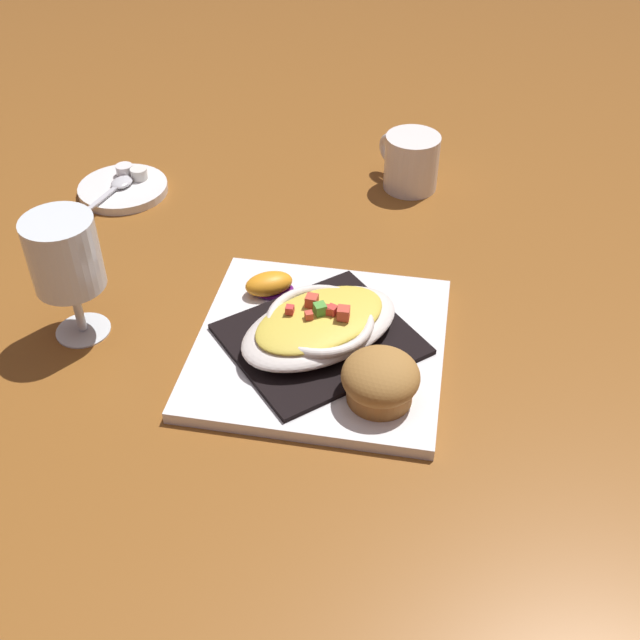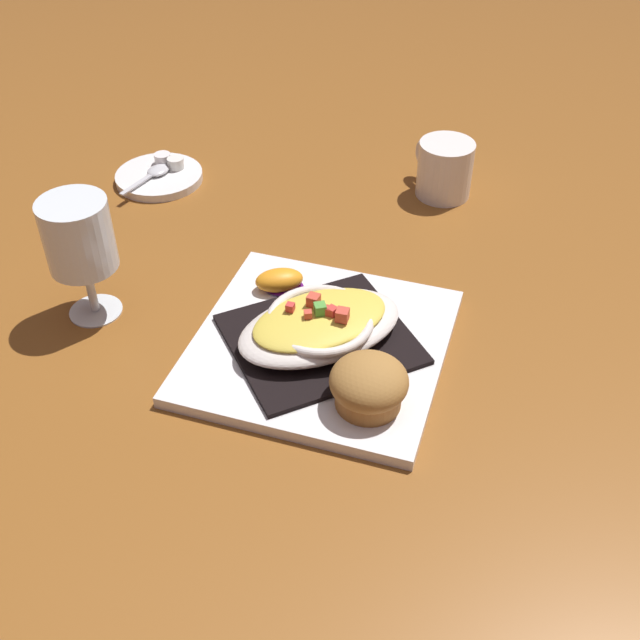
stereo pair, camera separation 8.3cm
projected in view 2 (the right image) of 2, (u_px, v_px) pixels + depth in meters
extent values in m
plane|color=brown|center=(320.00, 351.00, 0.86)|extent=(2.60, 2.60, 0.00)
cube|color=white|center=(320.00, 346.00, 0.86)|extent=(0.31, 0.31, 0.01)
cube|color=black|center=(320.00, 339.00, 0.85)|extent=(0.25, 0.24, 0.01)
ellipsoid|color=white|center=(320.00, 327.00, 0.84)|extent=(0.22, 0.20, 0.03)
torus|color=white|center=(320.00, 320.00, 0.83)|extent=(0.16, 0.16, 0.01)
ellipsoid|color=#DFC446|center=(320.00, 319.00, 0.83)|extent=(0.18, 0.16, 0.02)
cube|color=#D44836|center=(342.00, 315.00, 0.81)|extent=(0.01, 0.01, 0.01)
cube|color=#D54834|center=(308.00, 314.00, 0.82)|extent=(0.01, 0.01, 0.01)
cube|color=#D54834|center=(314.00, 300.00, 0.83)|extent=(0.02, 0.02, 0.01)
cube|color=red|center=(289.00, 310.00, 0.82)|extent=(0.01, 0.01, 0.01)
cube|color=#CC3D2D|center=(328.00, 312.00, 0.82)|extent=(0.01, 0.01, 0.01)
cube|color=#D43B34|center=(333.00, 309.00, 0.82)|extent=(0.01, 0.01, 0.01)
cube|color=#539F3B|center=(318.00, 309.00, 0.82)|extent=(0.02, 0.02, 0.01)
cylinder|color=#A96B2F|center=(368.00, 396.00, 0.77)|extent=(0.07, 0.07, 0.02)
ellipsoid|color=#A37036|center=(369.00, 381.00, 0.76)|extent=(0.08, 0.08, 0.04)
ellipsoid|color=#4C0F23|center=(369.00, 374.00, 0.75)|extent=(0.03, 0.03, 0.01)
ellipsoid|color=#521266|center=(284.00, 286.00, 0.92)|extent=(0.05, 0.04, 0.01)
ellipsoid|color=orange|center=(279.00, 280.00, 0.91)|extent=(0.06, 0.05, 0.03)
cylinder|color=white|center=(445.00, 169.00, 1.09)|extent=(0.08, 0.08, 0.08)
torus|color=white|center=(427.00, 155.00, 1.12)|extent=(0.04, 0.04, 0.05)
cylinder|color=#4C2D14|center=(444.00, 178.00, 1.10)|extent=(0.07, 0.07, 0.05)
cylinder|color=white|center=(96.00, 310.00, 0.91)|extent=(0.06, 0.06, 0.00)
cylinder|color=white|center=(90.00, 288.00, 0.89)|extent=(0.01, 0.01, 0.06)
cylinder|color=white|center=(78.00, 235.00, 0.84)|extent=(0.08, 0.08, 0.08)
cylinder|color=silver|center=(82.00, 250.00, 0.86)|extent=(0.06, 0.06, 0.04)
cylinder|color=white|center=(159.00, 177.00, 1.14)|extent=(0.13, 0.13, 0.01)
ellipsoid|color=silver|center=(158.00, 170.00, 1.13)|extent=(0.04, 0.04, 0.01)
cube|color=silver|center=(137.00, 184.00, 1.10)|extent=(0.03, 0.06, 0.00)
cylinder|color=white|center=(176.00, 163.00, 1.14)|extent=(0.02, 0.02, 0.02)
cylinder|color=white|center=(163.00, 159.00, 1.15)|extent=(0.02, 0.02, 0.02)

